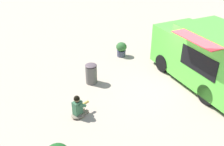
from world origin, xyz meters
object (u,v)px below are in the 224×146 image
food_truck (208,57)px  trash_bin (91,73)px  planter_flowering_near (121,49)px  person_customer (78,108)px

food_truck → trash_bin: (-0.41, 4.82, -0.75)m
planter_flowering_near → trash_bin: trash_bin is taller
food_truck → trash_bin: size_ratio=5.88×
person_customer → food_truck: bearing=-61.7°
person_customer → planter_flowering_near: person_customer is taller
food_truck → planter_flowering_near: food_truck is taller
person_customer → planter_flowering_near: size_ratio=1.16×
trash_bin → person_customer: bearing=176.7°
person_customer → trash_bin: (2.26, -0.13, 0.11)m
planter_flowering_near → food_truck: bearing=-122.4°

